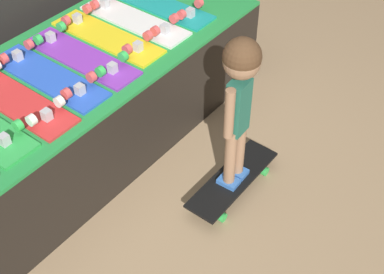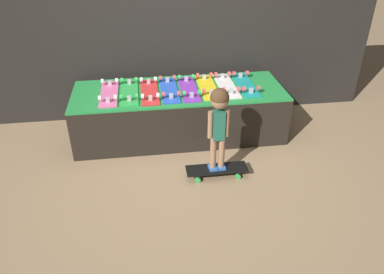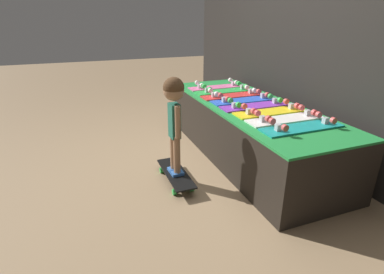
% 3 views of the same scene
% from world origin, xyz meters
% --- Properties ---
extents(ground_plane, '(16.00, 16.00, 0.00)m').
position_xyz_m(ground_plane, '(0.00, 0.00, 0.00)').
color(ground_plane, '#9E7F5B').
extents(back_wall, '(5.06, 0.10, 2.40)m').
position_xyz_m(back_wall, '(0.00, 1.21, 1.20)').
color(back_wall, black).
rests_on(back_wall, ground_plane).
extents(display_rack, '(2.38, 0.86, 0.57)m').
position_xyz_m(display_rack, '(0.00, 0.60, 0.29)').
color(display_rack, black).
rests_on(display_rack, ground_plane).
extents(skateboard_pink_on_rack, '(0.19, 0.70, 0.09)m').
position_xyz_m(skateboard_pink_on_rack, '(-0.78, 0.60, 0.59)').
color(skateboard_pink_on_rack, pink).
rests_on(skateboard_pink_on_rack, display_rack).
extents(skateboard_green_on_rack, '(0.19, 0.70, 0.09)m').
position_xyz_m(skateboard_green_on_rack, '(-0.55, 0.60, 0.59)').
color(skateboard_green_on_rack, green).
rests_on(skateboard_green_on_rack, display_rack).
extents(skateboard_red_on_rack, '(0.19, 0.70, 0.09)m').
position_xyz_m(skateboard_red_on_rack, '(-0.33, 0.58, 0.59)').
color(skateboard_red_on_rack, red).
rests_on(skateboard_red_on_rack, display_rack).
extents(skateboard_blue_on_rack, '(0.19, 0.70, 0.09)m').
position_xyz_m(skateboard_blue_on_rack, '(-0.11, 0.60, 0.59)').
color(skateboard_blue_on_rack, blue).
rests_on(skateboard_blue_on_rack, display_rack).
extents(skateboard_purple_on_rack, '(0.19, 0.70, 0.09)m').
position_xyz_m(skateboard_purple_on_rack, '(0.11, 0.60, 0.59)').
color(skateboard_purple_on_rack, purple).
rests_on(skateboard_purple_on_rack, display_rack).
extents(skateboard_yellow_on_rack, '(0.19, 0.70, 0.09)m').
position_xyz_m(skateboard_yellow_on_rack, '(0.33, 0.62, 0.59)').
color(skateboard_yellow_on_rack, yellow).
rests_on(skateboard_yellow_on_rack, display_rack).
extents(skateboard_white_on_rack, '(0.19, 0.70, 0.09)m').
position_xyz_m(skateboard_white_on_rack, '(0.55, 0.62, 0.59)').
color(skateboard_white_on_rack, white).
rests_on(skateboard_white_on_rack, display_rack).
extents(skateboard_teal_on_rack, '(0.19, 0.70, 0.09)m').
position_xyz_m(skateboard_teal_on_rack, '(0.78, 0.62, 0.59)').
color(skateboard_teal_on_rack, teal).
rests_on(skateboard_teal_on_rack, display_rack).
extents(skateboard_on_floor, '(0.62, 0.19, 0.09)m').
position_xyz_m(skateboard_on_floor, '(0.27, -0.29, 0.07)').
color(skateboard_on_floor, black).
rests_on(skateboard_on_floor, ground_plane).
extents(child, '(0.21, 0.18, 0.86)m').
position_xyz_m(child, '(0.27, -0.29, 0.70)').
color(child, '#3870C6').
rests_on(child, skateboard_on_floor).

